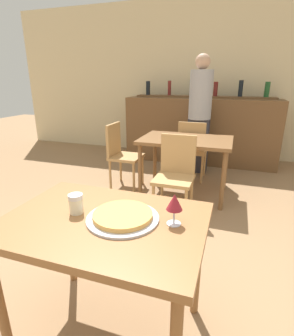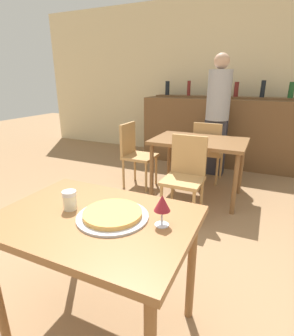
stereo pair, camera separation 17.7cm
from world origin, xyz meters
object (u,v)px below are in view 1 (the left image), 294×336
(chair_far_side_front, at_px, (176,171))
(wine_glass, at_px, (174,203))
(chair_far_side_back, at_px, (192,147))
(cheese_shaker, at_px, (76,204))
(pizza_tray, at_px, (123,216))
(person_standing, at_px, (200,111))
(chair_far_side_left, at_px, (121,151))

(chair_far_side_front, relative_size, wine_glass, 5.48)
(chair_far_side_back, bearing_deg, cheese_shaker, 85.79)
(chair_far_side_back, distance_m, pizza_tray, 2.63)
(person_standing, bearing_deg, chair_far_side_left, -133.63)
(chair_far_side_left, bearing_deg, cheese_shaker, -161.80)
(chair_far_side_front, relative_size, chair_far_side_left, 1.00)
(chair_far_side_front, relative_size, chair_far_side_back, 1.00)
(cheese_shaker, distance_m, person_standing, 3.05)
(chair_far_side_back, distance_m, person_standing, 0.62)
(chair_far_side_left, height_order, person_standing, person_standing)
(chair_far_side_front, relative_size, cheese_shaker, 8.27)
(chair_far_side_front, xyz_separation_m, person_standing, (0.02, 1.49, 0.47))
(pizza_tray, distance_m, wine_glass, 0.27)
(pizza_tray, bearing_deg, person_standing, 90.80)
(pizza_tray, bearing_deg, wine_glass, 8.63)
(pizza_tray, bearing_deg, cheese_shaker, -176.67)
(chair_far_side_back, relative_size, person_standing, 0.49)
(chair_far_side_front, relative_size, pizza_tray, 2.37)
(chair_far_side_front, xyz_separation_m, chair_far_side_back, (-0.00, 1.08, 0.00))
(person_standing, bearing_deg, wine_glass, -84.34)
(cheese_shaker, bearing_deg, pizza_tray, 3.33)
(wine_glass, bearing_deg, person_standing, 95.66)
(chair_far_side_back, height_order, pizza_tray, chair_far_side_back)
(wine_glass, bearing_deg, cheese_shaker, -174.04)
(chair_far_side_left, distance_m, pizza_tray, 2.30)
(chair_far_side_front, xyz_separation_m, pizza_tray, (0.07, -1.54, 0.27))
(chair_far_side_left, height_order, wine_glass, wine_glass)
(chair_far_side_back, height_order, cheese_shaker, chair_far_side_back)
(pizza_tray, height_order, wine_glass, wine_glass)
(pizza_tray, xyz_separation_m, cheese_shaker, (-0.26, -0.02, 0.04))
(chair_far_side_front, height_order, chair_far_side_back, same)
(cheese_shaker, bearing_deg, person_standing, 85.92)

